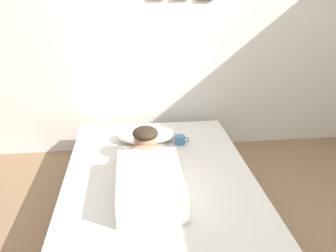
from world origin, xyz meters
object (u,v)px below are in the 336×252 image
Objects in this scene: coffee_cup at (180,140)px; person_lying at (148,170)px; cell_phone at (136,168)px; pillow at (146,135)px; bed at (159,192)px.

person_lying is at bearing -117.86° from coffee_cup.
pillow is at bearing 77.52° from cell_phone.
bed is at bearing -29.78° from cell_phone.
coffee_cup is at bearing 62.14° from person_lying.
person_lying is 0.25m from cell_phone.
coffee_cup reaches higher than bed.
coffee_cup is (0.31, 0.58, -0.07)m from person_lying.
cell_phone is at bearing -136.75° from coffee_cup.
coffee_cup is at bearing 43.25° from cell_phone.
person_lying is at bearing -69.20° from cell_phone.
pillow is at bearing 96.26° from bed.
cell_phone is (-0.39, -0.37, -0.03)m from coffee_cup.
pillow is 0.31m from coffee_cup.
pillow is at bearing 88.22° from person_lying.
pillow is 0.48m from cell_phone.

